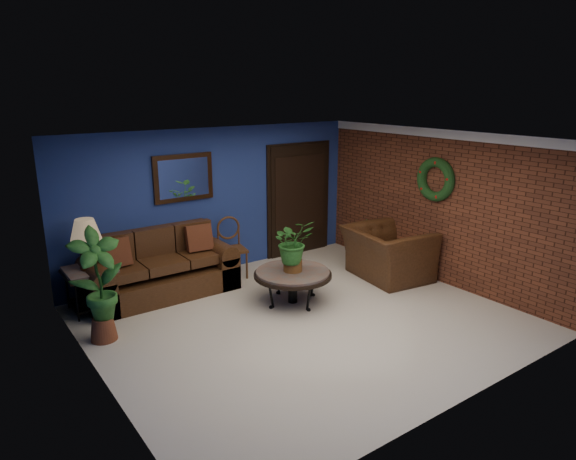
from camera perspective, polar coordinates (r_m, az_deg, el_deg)
floor at (r=7.30m, az=1.78°, el=-9.91°), size 5.50×5.50×0.00m
wall_back at (r=8.90m, az=-7.97°, el=3.21°), size 5.50×0.04×2.50m
wall_left at (r=5.69m, az=-20.78°, el=-4.89°), size 0.04×5.00×2.50m
wall_right_brick at (r=8.75m, az=16.35°, el=2.50°), size 0.04×5.00×2.50m
ceiling at (r=6.61m, az=1.97°, el=10.03°), size 5.50×5.00×0.02m
crown_molding at (r=8.54m, az=16.83°, el=10.19°), size 0.03×5.00×0.14m
wall_mirror at (r=8.52m, az=-11.54°, el=5.71°), size 1.02×0.06×0.77m
closet_door at (r=9.83m, az=1.22°, el=3.35°), size 1.44×0.06×2.18m
wreath at (r=8.64m, az=16.07°, el=5.42°), size 0.16×0.72×0.72m
sofa at (r=8.29m, az=-14.15°, el=-4.65°), size 2.28×0.98×1.03m
coffee_table at (r=7.68m, az=0.53°, el=-4.97°), size 1.17×1.17×0.50m
end_table at (r=7.93m, az=-21.08°, el=-5.03°), size 0.70×0.70×0.64m
table_lamp at (r=7.74m, az=-21.52°, el=-0.84°), size 0.42×0.42×0.70m
side_chair at (r=8.78m, az=-6.36°, el=-1.46°), size 0.51×0.51×1.02m
armchair at (r=8.83m, az=10.97°, el=-2.55°), size 1.33×1.47×0.86m
coffee_plant at (r=7.52m, az=0.54°, el=-1.45°), size 0.68×0.61×0.79m
floor_plant at (r=9.60m, az=7.79°, el=-1.01°), size 0.43×0.38×0.81m
tall_plant at (r=6.86m, az=-20.32°, el=-5.35°), size 0.68×0.48×1.49m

